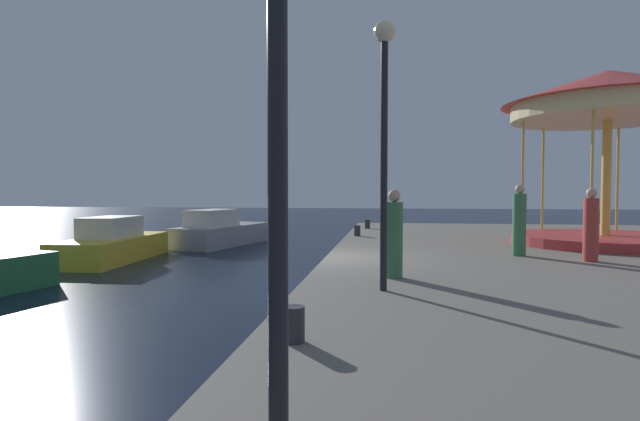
{
  "coord_description": "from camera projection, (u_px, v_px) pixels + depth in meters",
  "views": [
    {
      "loc": [
        1.59,
        -12.52,
        2.48
      ],
      "look_at": [
        -0.78,
        4.52,
        1.81
      ],
      "focal_mm": 27.74,
      "sensor_mm": 36.0,
      "label": 1
    }
  ],
  "objects": [
    {
      "name": "carousel",
      "position": [
        608.0,
        115.0,
        15.37
      ],
      "size": [
        6.32,
        6.32,
        5.44
      ],
      "color": "#B23333",
      "rests_on": "quay_dock"
    },
    {
      "name": "bollard_south",
      "position": [
        367.0,
        224.0,
        22.3
      ],
      "size": [
        0.24,
        0.24,
        0.4
      ],
      "primitive_type": "cylinder",
      "color": "#2D2D33",
      "rests_on": "quay_dock"
    },
    {
      "name": "quay_dock",
      "position": [
        613.0,
        279.0,
        11.74
      ],
      "size": [
        13.8,
        27.76,
        0.8
      ],
      "primitive_type": "cube",
      "color": "slate",
      "rests_on": "ground"
    },
    {
      "name": "lamp_post_mid_promenade",
      "position": [
        384.0,
        108.0,
        8.23
      ],
      "size": [
        0.36,
        0.36,
        4.51
      ],
      "color": "black",
      "rests_on": "quay_dock"
    },
    {
      "name": "bollard_north",
      "position": [
        357.0,
        231.0,
        18.55
      ],
      "size": [
        0.24,
        0.24,
        0.4
      ],
      "primitive_type": "cylinder",
      "color": "#2D2D33",
      "rests_on": "quay_dock"
    },
    {
      "name": "motorboat_grey",
      "position": [
        221.0,
        232.0,
        22.73
      ],
      "size": [
        3.27,
        5.82,
        1.66
      ],
      "color": "gray",
      "rests_on": "ground"
    },
    {
      "name": "person_far_corner",
      "position": [
        519.0,
        222.0,
        12.83
      ],
      "size": [
        0.34,
        0.34,
        1.85
      ],
      "color": "#387247",
      "rests_on": "quay_dock"
    },
    {
      "name": "person_by_the_water",
      "position": [
        591.0,
        227.0,
        11.8
      ],
      "size": [
        0.34,
        0.34,
        1.76
      ],
      "color": "#B23833",
      "rests_on": "quay_dock"
    },
    {
      "name": "motorboat_yellow",
      "position": [
        113.0,
        244.0,
        17.59
      ],
      "size": [
        2.18,
        5.28,
        1.58
      ],
      "color": "gold",
      "rests_on": "ground"
    },
    {
      "name": "person_mid_promenade",
      "position": [
        394.0,
        237.0,
        9.55
      ],
      "size": [
        0.34,
        0.34,
        1.71
      ],
      "color": "#387247",
      "rests_on": "quay_dock"
    },
    {
      "name": "ground_plane",
      "position": [
        326.0,
        288.0,
        12.71
      ],
      "size": [
        120.0,
        120.0,
        0.0
      ],
      "primitive_type": "plane",
      "color": "black"
    },
    {
      "name": "bollard_center",
      "position": [
        294.0,
        324.0,
        5.48
      ],
      "size": [
        0.24,
        0.24,
        0.4
      ],
      "primitive_type": "cylinder",
      "color": "#2D2D33",
      "rests_on": "quay_dock"
    }
  ]
}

